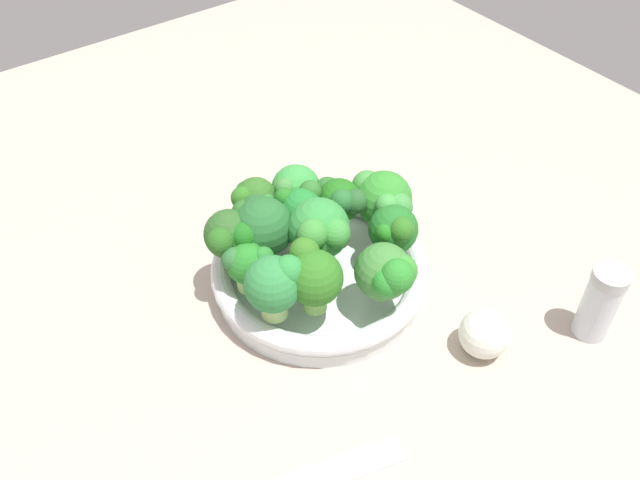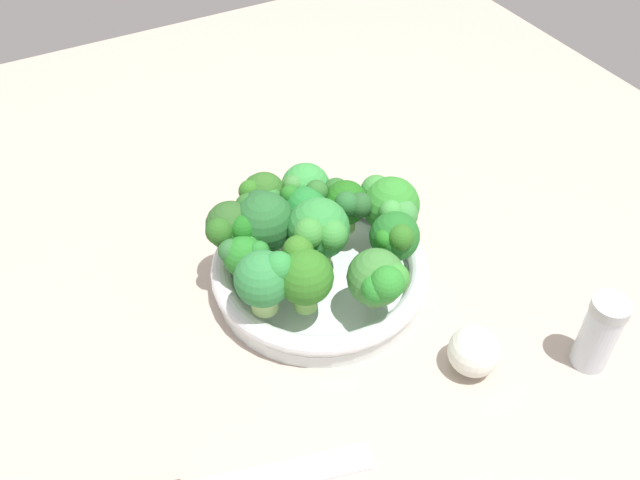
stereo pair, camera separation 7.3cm
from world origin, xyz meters
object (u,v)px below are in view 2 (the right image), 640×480
broccoli_floret_10 (319,231)px  broccoli_floret_0 (263,194)px  broccoli_floret_6 (395,237)px  pepper_shaker (599,333)px  broccoli_floret_5 (304,188)px  broccoli_floret_11 (266,279)px  broccoli_floret_1 (379,280)px  broccoli_floret_8 (305,205)px  bowl (320,272)px  broccoli_floret_12 (263,222)px  garlic_bulb (474,351)px  broccoli_floret_9 (230,227)px  broccoli_floret_4 (346,203)px  broccoli_floret_3 (244,256)px  broccoli_floret_7 (303,274)px  broccoli_floret_2 (390,205)px

broccoli_floret_10 → broccoli_floret_0: bearing=103.2°
broccoli_floret_6 → pepper_shaker: (12.35, -18.39, -3.23)cm
broccoli_floret_5 → broccoli_floret_11: size_ratio=0.87×
broccoli_floret_1 → broccoli_floret_8: same height
bowl → pepper_shaker: (19.12, -22.52, 2.55)cm
broccoli_floret_12 → garlic_bulb: (12.85, -21.27, -5.91)cm
broccoli_floret_6 → broccoli_floret_0: bearing=125.5°
broccoli_floret_9 → broccoli_floret_11: 8.67cm
broccoli_floret_8 → broccoli_floret_10: broccoli_floret_10 is taller
broccoli_floret_4 → garlic_bulb: size_ratio=1.32×
broccoli_floret_4 → broccoli_floret_5: same height
broccoli_floret_0 → broccoli_floret_10: (2.18, -9.31, 0.93)cm
bowl → broccoli_floret_3: (-8.29, 1.30, 5.42)cm
broccoli_floret_6 → broccoli_floret_10: size_ratio=0.80×
broccoli_floret_0 → broccoli_floret_4: size_ratio=0.90×
broccoli_floret_9 → broccoli_floret_10: bearing=-35.2°
broccoli_floret_3 → broccoli_floret_11: bearing=-86.4°
broccoli_floret_5 → broccoli_floret_10: (-2.45, -8.22, 1.16)cm
broccoli_floret_5 → garlic_bulb: broccoli_floret_5 is taller
broccoli_floret_8 → broccoli_floret_11: bearing=-136.5°
broccoli_floret_7 → broccoli_floret_12: 8.69cm
broccoli_floret_0 → pepper_shaker: broccoli_floret_0 is taller
broccoli_floret_0 → broccoli_floret_12: 5.55cm
bowl → broccoli_floret_7: size_ratio=3.31×
broccoli_floret_5 → broccoli_floret_2: bearing=-46.9°
bowl → broccoli_floret_0: 10.96cm
broccoli_floret_5 → broccoli_floret_7: 14.27cm
broccoli_floret_7 → broccoli_floret_12: (-0.28, 8.68, 0.10)cm
broccoli_floret_5 → broccoli_floret_8: (-1.62, -3.34, 0.65)cm
broccoli_floret_4 → broccoli_floret_11: size_ratio=0.92×
bowl → broccoli_floret_5: bearing=74.9°
broccoli_floret_8 → broccoli_floret_10: bearing=-99.7°
broccoli_floret_3 → broccoli_floret_9: broccoli_floret_9 is taller
pepper_shaker → broccoli_floret_8: bearing=124.6°
broccoli_floret_0 → broccoli_floret_5: bearing=-13.2°
broccoli_floret_9 → garlic_bulb: size_ratio=1.34×
broccoli_floret_3 → broccoli_floret_4: size_ratio=0.82×
broccoli_floret_12 → garlic_bulb: broccoli_floret_12 is taller
broccoli_floret_2 → broccoli_floret_8: (-8.61, 4.13, 0.40)cm
broccoli_floret_11 → broccoli_floret_7: bearing=-19.4°
broccoli_floret_1 → pepper_shaker: bearing=-39.1°
broccoli_floret_0 → broccoli_floret_11: (-5.47, -12.49, 0.47)cm
broccoli_floret_1 → pepper_shaker: broccoli_floret_1 is taller
broccoli_floret_9 → broccoli_floret_12: bearing=-19.9°
broccoli_floret_3 → broccoli_floret_7: bearing=-58.4°
broccoli_floret_4 → broccoli_floret_6: 7.41cm
broccoli_floret_7 → broccoli_floret_2: bearing=20.6°
bowl → broccoli_floret_4: broccoli_floret_4 is taller
broccoli_floret_0 → broccoli_floret_12: size_ratio=0.81×
broccoli_floret_6 → broccoli_floret_9: broccoli_floret_9 is taller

